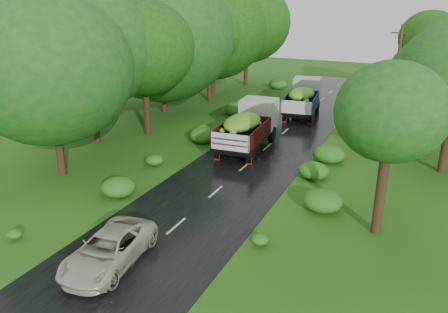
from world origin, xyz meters
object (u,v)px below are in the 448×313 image
Objects in this scene: truck_far at (304,96)px; utility_pole at (395,79)px; car at (109,249)px; truck_near at (250,124)px.

utility_pole is (7.25, -2.26, 2.41)m from truck_far.
truck_far is at bearing 82.08° from car.
truck_near is 15.01m from car.
utility_pole is at bearing 39.89° from truck_near.
car is at bearing -92.37° from truck_near.
truck_near is 1.55× the size of car.
car is (0.31, -14.98, -0.99)m from truck_near.
truck_near is 11.54m from utility_pole.
truck_far is 0.90× the size of utility_pole.
truck_far is at bearing 170.21° from utility_pole.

